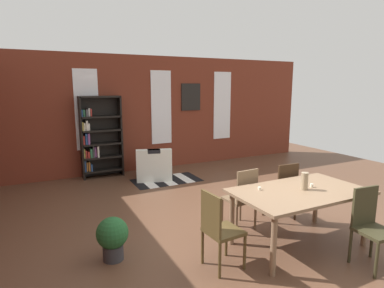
% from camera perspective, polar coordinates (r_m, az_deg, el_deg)
% --- Properties ---
extents(ground_plane, '(11.59, 11.59, 0.00)m').
position_cam_1_polar(ground_plane, '(4.97, 14.38, -15.58)').
color(ground_plane, brown).
extents(back_wall_brick, '(8.99, 0.12, 2.91)m').
position_cam_1_polar(back_wall_brick, '(8.44, -5.70, 5.56)').
color(back_wall_brick, maroon).
rests_on(back_wall_brick, ground).
extents(window_pane_0, '(0.55, 0.02, 1.89)m').
position_cam_1_polar(window_pane_0, '(7.89, -18.34, 5.83)').
color(window_pane_0, white).
extents(window_pane_1, '(0.55, 0.02, 1.89)m').
position_cam_1_polar(window_pane_1, '(8.36, -5.54, 6.52)').
color(window_pane_1, white).
extents(window_pane_2, '(0.55, 0.02, 1.89)m').
position_cam_1_polar(window_pane_2, '(9.19, 5.43, 6.86)').
color(window_pane_2, white).
extents(dining_table, '(1.79, 1.04, 0.78)m').
position_cam_1_polar(dining_table, '(4.54, 18.79, -8.86)').
color(dining_table, '#82654A').
rests_on(dining_table, ground).
extents(vase_on_table, '(0.09, 0.09, 0.23)m').
position_cam_1_polar(vase_on_table, '(4.53, 19.54, -6.29)').
color(vase_on_table, '#998466').
rests_on(vase_on_table, dining_table).
extents(tealight_candle_0, '(0.04, 0.04, 0.04)m').
position_cam_1_polar(tealight_candle_0, '(4.37, 12.02, -7.81)').
color(tealight_candle_0, silver).
rests_on(tealight_candle_0, dining_table).
extents(tealight_candle_1, '(0.04, 0.04, 0.05)m').
position_cam_1_polar(tealight_candle_1, '(4.69, 20.67, -6.99)').
color(tealight_candle_1, silver).
rests_on(tealight_candle_1, dining_table).
extents(dining_chair_near_right, '(0.44, 0.44, 0.95)m').
position_cam_1_polar(dining_chair_near_right, '(4.47, 29.46, -12.48)').
color(dining_chair_near_right, '#34301D').
rests_on(dining_chair_near_right, ground).
extents(dining_chair_far_left, '(0.43, 0.43, 0.95)m').
position_cam_1_polar(dining_chair_far_left, '(4.89, 8.99, -9.32)').
color(dining_chair_far_left, brown).
rests_on(dining_chair_far_left, ground).
extents(dining_chair_far_right, '(0.43, 0.43, 0.95)m').
position_cam_1_polar(dining_chair_far_right, '(5.37, 16.00, -7.79)').
color(dining_chair_far_right, '#332113').
rests_on(dining_chair_far_right, ground).
extents(dining_chair_head_left, '(0.43, 0.43, 0.95)m').
position_cam_1_polar(dining_chair_head_left, '(3.86, 4.80, -14.75)').
color(dining_chair_head_left, '#4F3D1F').
rests_on(dining_chair_head_left, ground).
extents(bookshelf_tall, '(0.95, 0.31, 1.93)m').
position_cam_1_polar(bookshelf_tall, '(7.81, -16.44, 1.11)').
color(bookshelf_tall, black).
rests_on(bookshelf_tall, ground).
extents(armchair_white, '(0.99, 0.99, 0.75)m').
position_cam_1_polar(armchair_white, '(7.55, -6.93, -4.09)').
color(armchair_white, white).
rests_on(armchair_white, ground).
extents(potted_plant_by_shelf, '(0.40, 0.40, 0.55)m').
position_cam_1_polar(potted_plant_by_shelf, '(4.22, -14.09, -15.76)').
color(potted_plant_by_shelf, '#333338').
rests_on(potted_plant_by_shelf, ground).
extents(striped_rug, '(1.53, 0.85, 0.01)m').
position_cam_1_polar(striped_rug, '(7.43, -4.60, -6.49)').
color(striped_rug, black).
rests_on(striped_rug, ground).
extents(framed_picture, '(0.56, 0.03, 0.72)m').
position_cam_1_polar(framed_picture, '(8.69, -0.21, 8.43)').
color(framed_picture, black).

